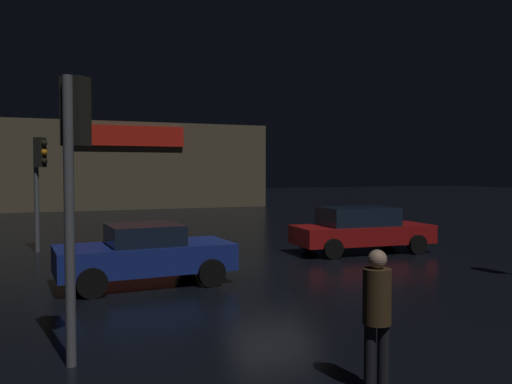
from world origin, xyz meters
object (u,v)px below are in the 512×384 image
object	(u,v)px
pedestrian	(377,310)
store_building	(121,166)
car_near	(145,254)
traffic_signal_opposite	(39,172)
car_far	(361,229)
traffic_signal_main	(74,158)

from	to	relation	value
pedestrian	store_building	bearing A→B (deg)	87.78
car_near	pedestrian	world-z (taller)	pedestrian
traffic_signal_opposite	car_far	distance (m)	10.57
car_near	traffic_signal_opposite	bearing A→B (deg)	110.98
store_building	pedestrian	bearing A→B (deg)	-92.22
traffic_signal_main	car_far	size ratio (longest dim) A/B	0.86
store_building	car_near	world-z (taller)	store_building
store_building	car_far	world-z (taller)	store_building
store_building	car_far	xyz separation A→B (m)	(4.42, -25.29, -2.21)
traffic_signal_main	car_near	bearing A→B (deg)	70.02
store_building	traffic_signal_main	distance (m)	32.67
traffic_signal_opposite	car_near	world-z (taller)	traffic_signal_opposite
car_far	pedestrian	distance (m)	11.01
traffic_signal_opposite	car_near	bearing A→B (deg)	-69.02
car_near	store_building	bearing A→B (deg)	84.02
store_building	traffic_signal_main	world-z (taller)	store_building
store_building	traffic_signal_opposite	world-z (taller)	store_building
car_far	store_building	bearing A→B (deg)	99.92
car_near	pedestrian	distance (m)	7.28
traffic_signal_main	car_near	size ratio (longest dim) A/B	0.96
pedestrian	traffic_signal_main	bearing A→B (deg)	144.59
traffic_signal_main	car_far	distance (m)	11.65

